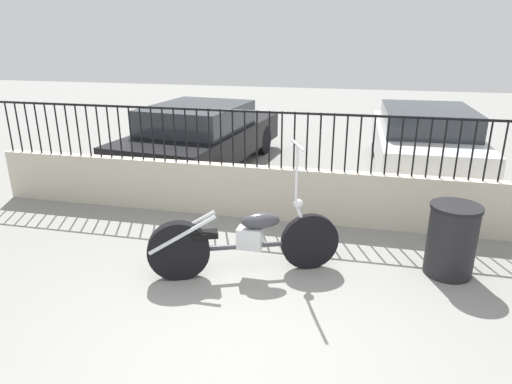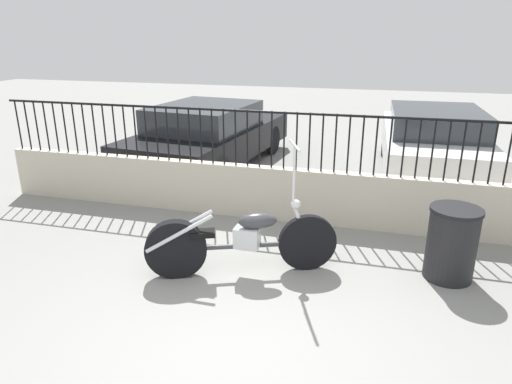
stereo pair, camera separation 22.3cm
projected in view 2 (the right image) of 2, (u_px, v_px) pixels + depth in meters
ground_plane at (229, 350)px, 3.99m from camera, size 40.00×40.00×0.00m
low_wall at (295, 195)px, 6.61m from camera, size 9.48×0.18×0.79m
fence_railing at (297, 132)px, 6.30m from camera, size 9.48×0.04×0.81m
motorcycle_dark_grey at (232, 241)px, 5.13m from camera, size 2.06×0.95×1.51m
trash_bin at (452, 243)px, 5.04m from camera, size 0.56×0.56×0.84m
car_black at (209, 135)px, 9.28m from camera, size 2.36×4.59×1.29m
car_white at (432, 141)px, 8.67m from camera, size 1.85×4.24×1.31m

